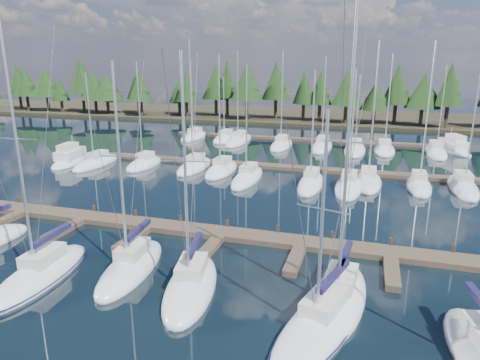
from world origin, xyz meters
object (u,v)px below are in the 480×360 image
(front_sailboat_1, at_px, (41,274))
(motor_yacht_right, at_px, (453,149))
(front_sailboat_4, at_px, (320,324))
(main_dock, at_px, (220,236))
(front_sailboat_3, at_px, (191,286))
(motor_yacht_left, at_px, (71,159))
(front_sailboat_2, at_px, (131,267))
(front_sailboat_5, at_px, (339,298))

(front_sailboat_1, bearing_deg, motor_yacht_right, 58.19)
(front_sailboat_1, distance_m, front_sailboat_4, 16.82)
(motor_yacht_right, bearing_deg, front_sailboat_4, -105.29)
(main_dock, height_order, front_sailboat_3, front_sailboat_3)
(front_sailboat_4, distance_m, motor_yacht_right, 50.66)
(motor_yacht_left, bearing_deg, front_sailboat_2, -46.04)
(front_sailboat_1, relative_size, front_sailboat_2, 1.16)
(main_dock, relative_size, front_sailboat_3, 3.13)
(main_dock, distance_m, front_sailboat_3, 7.55)
(front_sailboat_5, relative_size, motor_yacht_right, 1.83)
(front_sailboat_1, height_order, front_sailboat_4, front_sailboat_1)
(front_sailboat_2, bearing_deg, front_sailboat_3, -13.46)
(front_sailboat_2, bearing_deg, front_sailboat_4, -12.30)
(front_sailboat_5, bearing_deg, main_dock, 145.12)
(front_sailboat_2, relative_size, front_sailboat_4, 1.17)
(front_sailboat_3, relative_size, front_sailboat_4, 1.21)
(motor_yacht_left, xyz_separation_m, motor_yacht_right, (48.63, 22.17, -0.00))
(front_sailboat_5, bearing_deg, front_sailboat_3, -172.03)
(front_sailboat_1, bearing_deg, front_sailboat_4, -0.73)
(main_dock, xyz_separation_m, motor_yacht_right, (21.79, 39.82, 0.27))
(main_dock, bearing_deg, front_sailboat_5, -34.88)
(front_sailboat_2, bearing_deg, motor_yacht_left, 133.96)
(front_sailboat_3, bearing_deg, front_sailboat_5, 7.97)
(main_dock, height_order, front_sailboat_1, front_sailboat_1)
(front_sailboat_4, height_order, front_sailboat_5, front_sailboat_5)
(front_sailboat_3, bearing_deg, front_sailboat_2, 166.54)
(main_dock, xyz_separation_m, front_sailboat_2, (-3.64, -6.41, 0.09))
(front_sailboat_4, bearing_deg, front_sailboat_3, 168.41)
(front_sailboat_3, bearing_deg, motor_yacht_left, 137.80)
(motor_yacht_left, bearing_deg, front_sailboat_3, -42.20)
(main_dock, distance_m, motor_yacht_left, 32.13)
(front_sailboat_1, bearing_deg, main_dock, 46.44)
(front_sailboat_5, bearing_deg, front_sailboat_1, -171.93)
(front_sailboat_3, xyz_separation_m, front_sailboat_4, (7.54, -1.55, -0.03))
(main_dock, relative_size, motor_yacht_right, 4.92)
(front_sailboat_4, bearing_deg, front_sailboat_5, 75.89)
(front_sailboat_5, bearing_deg, front_sailboat_4, -104.11)
(motor_yacht_left, bearing_deg, front_sailboat_5, -33.73)
(motor_yacht_left, bearing_deg, front_sailboat_4, -37.12)
(front_sailboat_3, height_order, front_sailboat_4, front_sailboat_3)
(front_sailboat_4, bearing_deg, motor_yacht_left, 142.88)
(front_sailboat_4, distance_m, front_sailboat_5, 2.78)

